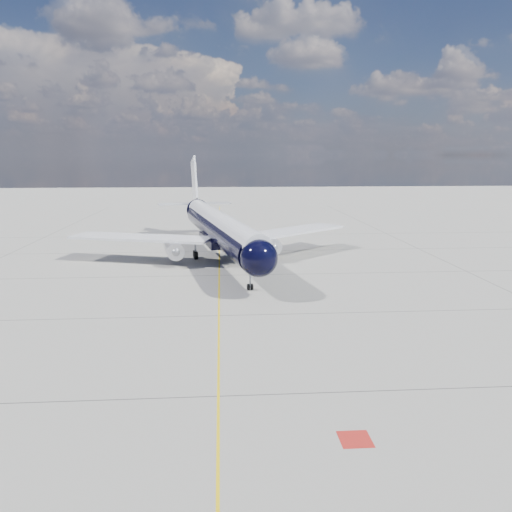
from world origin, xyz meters
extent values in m
plane|color=gray|center=(0.00, 30.00, 0.00)|extent=(320.00, 320.00, 0.00)
cube|color=#DDB40B|center=(0.00, 25.00, 0.00)|extent=(0.16, 160.00, 0.01)
cube|color=maroon|center=(6.80, -10.00, 0.00)|extent=(1.60, 1.60, 0.01)
cylinder|color=black|center=(0.14, 34.05, 4.10)|extent=(10.81, 37.12, 3.71)
sphere|color=black|center=(3.91, 14.90, 4.10)|extent=(4.36, 4.36, 3.71)
cone|color=black|center=(-4.30, 56.56, 4.69)|extent=(4.96, 7.42, 3.71)
cylinder|color=silver|center=(0.14, 34.05, 5.03)|extent=(10.39, 38.87, 2.89)
cube|color=black|center=(3.95, 14.70, 4.64)|extent=(2.53, 1.60, 0.54)
cube|color=silver|center=(-10.20, 33.51, 3.22)|extent=(19.35, 10.11, 0.31)
cube|color=silver|center=(9.91, 37.47, 3.22)|extent=(17.62, 15.62, 0.31)
cube|color=black|center=(0.14, 34.05, 2.73)|extent=(5.91, 10.37, 0.98)
cylinder|color=silver|center=(-5.71, 30.91, 2.10)|extent=(3.01, 4.83, 2.19)
cylinder|color=silver|center=(6.74, 33.36, 2.10)|extent=(3.01, 4.83, 2.19)
sphere|color=gray|center=(-5.31, 28.90, 2.10)|extent=(1.26, 1.26, 1.07)
sphere|color=gray|center=(7.14, 31.35, 2.10)|extent=(1.26, 1.26, 1.07)
cube|color=silver|center=(-5.75, 31.10, 2.83)|extent=(0.81, 3.11, 1.07)
cube|color=silver|center=(6.70, 33.56, 2.83)|extent=(0.81, 3.11, 1.07)
cube|color=silver|center=(-4.20, 56.08, 9.67)|extent=(1.50, 6.14, 8.32)
cube|color=silver|center=(-4.30, 56.56, 5.47)|extent=(13.06, 5.52, 0.21)
cylinder|color=gray|center=(3.25, 18.25, 1.22)|extent=(0.21, 0.21, 2.05)
cylinder|color=black|center=(3.06, 18.21, 0.34)|extent=(0.30, 0.70, 0.68)
cylinder|color=black|center=(3.44, 18.29, 0.34)|extent=(0.30, 0.70, 0.68)
cylinder|color=gray|center=(-3.21, 34.89, 1.32)|extent=(0.30, 0.30, 1.85)
cylinder|color=gray|center=(2.92, 36.09, 1.32)|extent=(0.30, 0.30, 1.85)
cylinder|color=black|center=(-3.11, 34.36, 0.54)|extent=(0.64, 1.14, 1.07)
cylinder|color=black|center=(-3.31, 35.41, 0.54)|extent=(0.64, 1.14, 1.07)
cylinder|color=black|center=(3.02, 35.57, 0.54)|extent=(0.64, 1.14, 1.07)
cylinder|color=black|center=(2.82, 36.62, 0.54)|extent=(0.64, 1.14, 1.07)
camera|label=1|loc=(0.28, -32.05, 13.86)|focal=35.00mm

